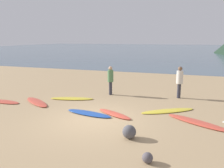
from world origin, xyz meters
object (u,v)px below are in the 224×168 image
Objects in this scene: surfboard_6 at (168,111)px; surfboard_7 at (197,122)px; surfboard_3 at (72,99)px; beach_rock_far at (147,158)px; beach_rock_near at (129,132)px; person_0 at (180,80)px; surfboard_4 at (89,113)px; surfboard_1 at (4,102)px; surfboard_5 at (114,114)px; surfboard_2 at (37,102)px; person_1 at (110,78)px.

surfboard_7 is at bearing -75.92° from surfboard_6.
surfboard_3 is 7.34m from beach_rock_far.
person_0 is at bearing 77.14° from beach_rock_near.
surfboard_6 is 4.72m from beach_rock_far.
surfboard_6 is 3.52m from beach_rock_near.
surfboard_4 is (1.95, -2.04, 0.01)m from surfboard_3.
surfboard_1 is 0.76× the size of surfboard_6.
surfboard_3 is 0.90× the size of surfboard_7.
beach_rock_far is (2.07, -3.48, 0.10)m from surfboard_5.
surfboard_7 is 3.17m from beach_rock_near.
surfboard_7 is at bearing 30.04° from surfboard_2.
surfboard_4 reaches higher than surfboard_3.
surfboard_5 is at bearing 27.12° from person_1.
surfboard_5 reaches higher than surfboard_1.
beach_rock_near is (4.28, -3.89, 0.20)m from surfboard_3.
surfboard_4 reaches higher than surfboard_7.
person_0 reaches higher than surfboard_6.
surfboard_2 reaches higher than surfboard_5.
surfboard_7 is at bearing 44.57° from beach_rock_near.
surfboard_6 is 5.67× the size of beach_rock_near.
surfboard_2 is 1.29× the size of person_0.
beach_rock_near reaches higher than surfboard_4.
surfboard_4 is 0.86× the size of surfboard_7.
person_1 is at bearing 139.93° from surfboard_5.
beach_rock_far is at bearing -60.11° from surfboard_3.
surfboard_1 is 1.18× the size of person_1.
surfboard_5 is at bearing 23.89° from surfboard_4.
surfboard_1 is 6.71× the size of beach_rock_far.
surfboard_2 is at bearing -158.17° from surfboard_5.
surfboard_3 is 5.79m from beach_rock_near.
surfboard_3 is at bearing 74.33° from surfboard_2.
person_1 reaches higher than surfboard_4.
surfboard_5 reaches higher than surfboard_4.
surfboard_3 is 1.39× the size of person_1.
surfboard_1 is 7.77m from beach_rock_near.
surfboard_3 is at bearing 137.76° from beach_rock_near.
surfboard_4 is (3.36, -0.81, -0.01)m from surfboard_2.
surfboard_3 is 5.32m from surfboard_6.
surfboard_4 is at bearing -137.41° from surfboard_5.
surfboard_1 is at bearing 163.60° from beach_rock_near.
surfboard_6 is at bearing 73.26° from beach_rock_near.
beach_rock_near is 1.55× the size of beach_rock_far.
surfboard_7 is 1.54× the size of person_1.
surfboard_1 is at bearing -132.14° from surfboard_2.
person_1 is (4.90, 3.35, 0.98)m from surfboard_1.
surfboard_1 is at bearing -49.86° from person_1.
surfboard_3 is (3.17, 1.70, 0.00)m from surfboard_1.
surfboard_5 is 4.05m from beach_rock_far.
surfboard_5 is 6.41× the size of beach_rock_far.
surfboard_5 is at bearing 2.16° from surfboard_1.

